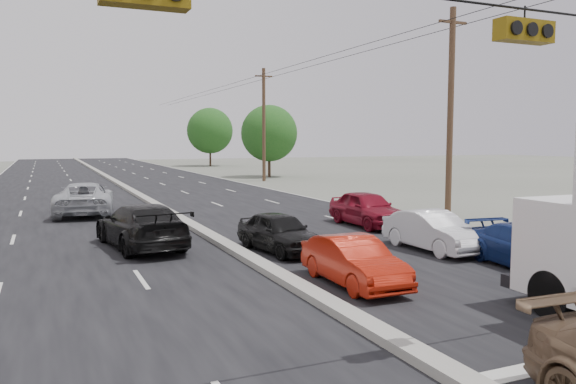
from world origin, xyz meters
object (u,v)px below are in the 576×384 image
object	(u,v)px
queue_car_b	(433,232)
tree_right_mid	(269,133)
utility_pole_right_c	(264,124)
oncoming_near	(141,226)
queue_car_d	(529,248)
oncoming_far	(85,199)
queue_car_e	(367,209)
tree_right_far	(210,131)
utility_pole_right_b	(450,111)
queue_car_a	(280,233)
red_sedan	(354,262)

from	to	relation	value
queue_car_b	tree_right_mid	bearing A→B (deg)	75.53
utility_pole_right_c	oncoming_near	size ratio (longest dim) A/B	1.90
queue_car_d	oncoming_far	size ratio (longest dim) A/B	0.74
queue_car_e	tree_right_mid	bearing A→B (deg)	76.23
tree_right_far	oncoming_near	xyz separation A→B (m)	(-18.68, -57.53, -4.19)
utility_pole_right_b	oncoming_near	size ratio (longest dim) A/B	1.90
queue_car_a	oncoming_near	bearing A→B (deg)	140.72
utility_pole_right_b	utility_pole_right_c	size ratio (longest dim) A/B	1.00
tree_right_mid	queue_car_a	distance (m)	37.79
tree_right_far	queue_car_a	distance (m)	61.97
tree_right_mid	queue_car_e	size ratio (longest dim) A/B	1.62
oncoming_near	oncoming_far	bearing A→B (deg)	-90.66
tree_right_mid	red_sedan	world-z (taller)	tree_right_mid
queue_car_a	queue_car_b	world-z (taller)	same
queue_car_b	queue_car_e	world-z (taller)	queue_car_e
tree_right_mid	queue_car_a	size ratio (longest dim) A/B	1.84
tree_right_far	queue_car_d	bearing A→B (deg)	-97.86
utility_pole_right_c	queue_car_d	xyz separation A→B (m)	(-5.50, -35.19, -4.49)
tree_right_mid	queue_car_d	distance (m)	41.15
oncoming_near	utility_pole_right_c	bearing A→B (deg)	-126.36
utility_pole_right_b	tree_right_mid	size ratio (longest dim) A/B	1.40
utility_pole_right_c	utility_pole_right_b	bearing A→B (deg)	-90.00
queue_car_d	tree_right_mid	bearing A→B (deg)	85.64
utility_pole_right_c	tree_right_mid	bearing A→B (deg)	63.43
utility_pole_right_b	tree_right_mid	world-z (taller)	utility_pole_right_b
utility_pole_right_c	queue_car_a	xyz separation A→B (m)	(-11.10, -30.07, -4.45)
utility_pole_right_b	queue_car_e	bearing A→B (deg)	-165.59
tree_right_far	oncoming_far	bearing A→B (deg)	-112.61
utility_pole_right_b	utility_pole_right_c	xyz separation A→B (m)	(0.00, 25.00, 0.00)
utility_pole_right_c	tree_right_mid	size ratio (longest dim) A/B	1.40
red_sedan	oncoming_near	distance (m)	8.32
queue_car_a	queue_car_d	bearing A→B (deg)	-49.77
queue_car_d	queue_car_e	world-z (taller)	queue_car_e
queue_car_b	oncoming_far	bearing A→B (deg)	124.06
queue_car_a	tree_right_mid	bearing A→B (deg)	61.47
tree_right_far	queue_car_d	distance (m)	65.95
red_sedan	queue_car_a	size ratio (longest dim) A/B	0.96
tree_right_far	red_sedan	xyz separation A→B (m)	(-14.53, -64.74, -4.34)
queue_car_a	oncoming_far	world-z (taller)	oncoming_far
queue_car_d	oncoming_near	distance (m)	12.34
queue_car_b	queue_car_d	size ratio (longest dim) A/B	0.94
tree_right_far	oncoming_near	size ratio (longest dim) A/B	1.55
queue_car_b	utility_pole_right_c	bearing A→B (deg)	77.76
tree_right_far	queue_car_e	size ratio (longest dim) A/B	1.86
utility_pole_right_b	queue_car_e	xyz separation A→B (m)	(-5.50, -1.41, -4.36)
tree_right_far	queue_car_a	size ratio (longest dim) A/B	2.11
queue_car_a	oncoming_near	size ratio (longest dim) A/B	0.73
queue_car_a	oncoming_far	bearing A→B (deg)	105.64
queue_car_d	oncoming_near	size ratio (longest dim) A/B	0.81
tree_right_mid	oncoming_far	size ratio (longest dim) A/B	1.25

